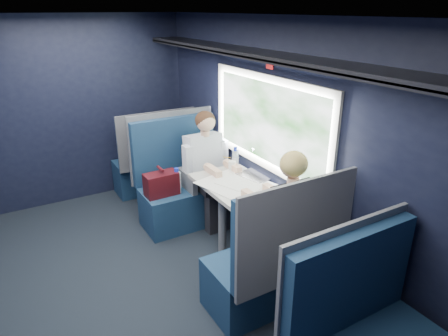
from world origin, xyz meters
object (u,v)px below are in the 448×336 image
seat_bay_far (273,265)px  seat_row_front (154,163)px  cup (232,166)px  laptop (260,169)px  bottle_small (235,158)px  man (208,164)px  woman (287,215)px  seat_bay_near (181,187)px  table (236,192)px

seat_bay_far → seat_row_front: (0.00, 2.67, -0.00)m
seat_bay_far → cup: 1.34m
laptop → bottle_small: 0.34m
laptop → cup: laptop is taller
seat_row_front → man: man is taller
seat_row_front → woman: woman is taller
seat_bay_far → man: (0.25, 1.57, 0.30)m
seat_bay_near → seat_bay_far: (0.02, -1.74, -0.01)m
table → cup: bearing=63.7°
table → woman: woman is taller
seat_bay_far → bottle_small: 1.42m
man → bottle_small: (0.18, -0.29, 0.12)m
seat_bay_far → laptop: 1.17m
seat_bay_far → woman: bearing=33.8°
table → woman: size_ratio=0.76×
seat_row_front → woman: 2.54m
seat_bay_near → seat_bay_far: 1.74m
woman → bottle_small: bearing=80.9°
seat_bay_near → man: (0.27, -0.17, 0.30)m
seat_bay_near → seat_bay_far: size_ratio=1.00×
man → table: bearing=-95.5°
man → cup: man is taller
cup → bottle_small: bearing=34.9°
bottle_small → seat_bay_near: bearing=134.1°
laptop → bottle_small: bearing=107.8°
woman → cup: woman is taller
seat_bay_near → seat_bay_far: same height
seat_row_front → woman: (0.25, -2.50, 0.32)m
laptop → cup: (-0.17, 0.27, -0.02)m
bottle_small → cup: size_ratio=2.32×
table → seat_bay_near: size_ratio=0.79×
man → cup: 0.36m
seat_bay_far → bottle_small: (0.43, 1.28, 0.43)m
bottle_small → cup: bearing=-145.1°
man → laptop: size_ratio=3.40×
seat_bay_near → bottle_small: 0.76m
table → laptop: size_ratio=2.57×
table → seat_row_front: (-0.18, 1.80, -0.25)m
seat_row_front → laptop: 1.83m
cup → man: bearing=108.0°
table → seat_bay_near: seat_bay_near is taller
table → seat_bay_far: size_ratio=0.79×
laptop → cup: size_ratio=3.88×
seat_bay_near → seat_bay_far: bearing=-89.5°
seat_bay_near → bottle_small: seat_bay_near is taller
laptop → cup: 0.32m
table → laptop: (0.35, 0.09, 0.15)m
seat_bay_far → seat_row_front: size_ratio=1.09×
table → seat_bay_far: bearing=-101.8°
laptop → man: bearing=114.8°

